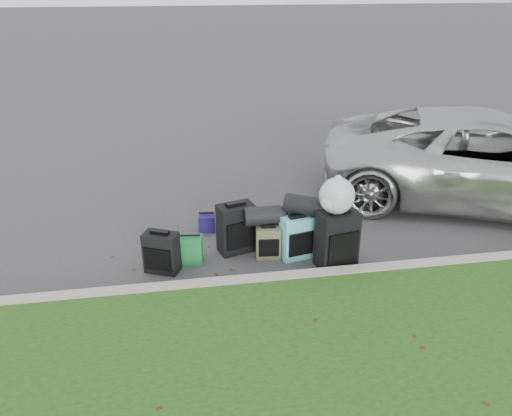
{
  "coord_description": "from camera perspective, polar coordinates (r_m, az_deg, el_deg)",
  "views": [
    {
      "loc": [
        -1.15,
        -6.29,
        3.66
      ],
      "look_at": [
        -0.1,
        0.2,
        0.55
      ],
      "focal_mm": 35.0,
      "sensor_mm": 36.0,
      "label": 1
    }
  ],
  "objects": [
    {
      "name": "curb",
      "position": [
        6.5,
        2.59,
        -8.22
      ],
      "size": [
        120.0,
        0.18,
        0.15
      ],
      "primitive_type": "cube",
      "color": "#9E937F",
      "rests_on": "ground"
    },
    {
      "name": "suitcase_teal",
      "position": [
        7.0,
        4.66,
        -3.36
      ],
      "size": [
        0.48,
        0.35,
        0.63
      ],
      "primitive_type": "cube",
      "rotation": [
        0.0,
        0.0,
        0.21
      ],
      "color": "#4FA3AC",
      "rests_on": "ground"
    },
    {
      "name": "ground",
      "position": [
        7.37,
        1.02,
        -4.47
      ],
      "size": [
        120.0,
        120.0,
        0.0
      ],
      "primitive_type": "plane",
      "color": "#383535",
      "rests_on": "ground"
    },
    {
      "name": "suitcase_olive",
      "position": [
        7.02,
        1.41,
        -3.93
      ],
      "size": [
        0.36,
        0.25,
        0.47
      ],
      "primitive_type": "cube",
      "rotation": [
        0.0,
        0.0,
        -0.11
      ],
      "color": "#48482F",
      "rests_on": "ground"
    },
    {
      "name": "duffel_left",
      "position": [
        6.92,
        0.72,
        -0.9
      ],
      "size": [
        0.5,
        0.28,
        0.27
      ],
      "primitive_type": "cylinder",
      "rotation": [
        0.0,
        1.57,
        0.01
      ],
      "color": "black",
      "rests_on": "suitcase_olive"
    },
    {
      "name": "suv",
      "position": [
        9.44,
        25.35,
        5.06
      ],
      "size": [
        6.18,
        4.59,
        1.56
      ],
      "primitive_type": "imported",
      "rotation": [
        0.0,
        0.0,
        1.17
      ],
      "color": "#B7B7B2",
      "rests_on": "ground"
    },
    {
      "name": "tote_green",
      "position": [
        7.0,
        -7.49,
        -4.73
      ],
      "size": [
        0.35,
        0.3,
        0.37
      ],
      "primitive_type": "cube",
      "rotation": [
        0.0,
        0.0,
        -0.13
      ],
      "color": "#1C7F37",
      "rests_on": "ground"
    },
    {
      "name": "tote_navy",
      "position": [
        7.8,
        -5.64,
        -1.7
      ],
      "size": [
        0.27,
        0.22,
        0.27
      ],
      "primitive_type": "cube",
      "rotation": [
        0.0,
        0.0,
        -0.11
      ],
      "color": "#1F1855",
      "rests_on": "ground"
    },
    {
      "name": "suitcase_small_black",
      "position": [
        6.79,
        -10.74,
        -5.01
      ],
      "size": [
        0.51,
        0.41,
        0.56
      ],
      "primitive_type": "cube",
      "rotation": [
        0.0,
        0.0,
        -0.41
      ],
      "color": "black",
      "rests_on": "ground"
    },
    {
      "name": "duffel_right",
      "position": [
        6.89,
        5.4,
        0.33
      ],
      "size": [
        0.57,
        0.48,
        0.28
      ],
      "primitive_type": "cylinder",
      "rotation": [
        0.0,
        1.57,
        -0.51
      ],
      "color": "black",
      "rests_on": "suitcase_teal"
    },
    {
      "name": "trash_bag",
      "position": [
        6.57,
        9.24,
        1.38
      ],
      "size": [
        0.47,
        0.47,
        0.47
      ],
      "primitive_type": "sphere",
      "color": "silver",
      "rests_on": "suitcase_large_black_right"
    },
    {
      "name": "suitcase_large_black_left",
      "position": [
        7.12,
        -2.3,
        -2.32
      ],
      "size": [
        0.57,
        0.43,
        0.72
      ],
      "primitive_type": "cube",
      "rotation": [
        0.0,
        0.0,
        0.28
      ],
      "color": "black",
      "rests_on": "ground"
    },
    {
      "name": "suitcase_large_black_right",
      "position": [
        6.83,
        9.24,
        -3.57
      ],
      "size": [
        0.59,
        0.42,
        0.8
      ],
      "primitive_type": "cube",
      "rotation": [
        0.0,
        0.0,
        0.21
      ],
      "color": "black",
      "rests_on": "ground"
    }
  ]
}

